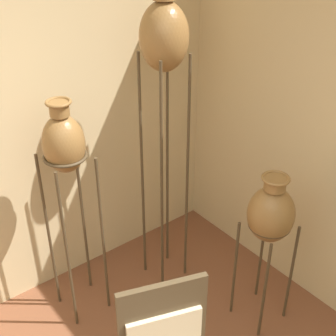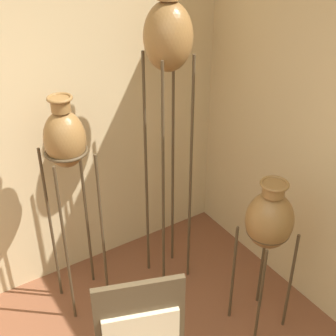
% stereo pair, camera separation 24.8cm
% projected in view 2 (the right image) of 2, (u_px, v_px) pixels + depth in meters
% --- Properties ---
extents(vase_stand_tall, '(0.31, 0.31, 2.21)m').
position_uv_depth(vase_stand_tall, '(168.00, 45.00, 2.84)').
color(vase_stand_tall, '#473823').
rests_on(vase_stand_tall, ground_plane).
extents(vase_stand_medium, '(0.29, 0.29, 1.63)m').
position_uv_depth(vase_stand_medium, '(66.00, 145.00, 2.88)').
color(vase_stand_medium, '#473823').
rests_on(vase_stand_medium, ground_plane).
extents(vase_stand_short, '(0.30, 0.30, 1.18)m').
position_uv_depth(vase_stand_short, '(269.00, 221.00, 2.91)').
color(vase_stand_short, '#473823').
rests_on(vase_stand_short, ground_plane).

